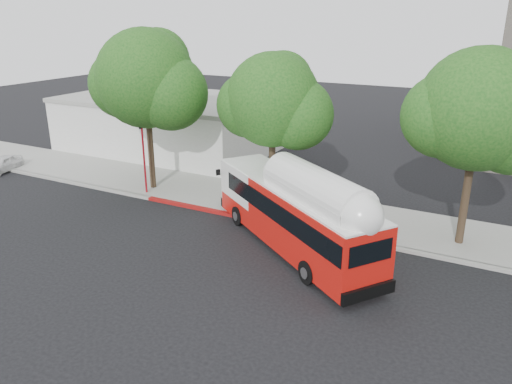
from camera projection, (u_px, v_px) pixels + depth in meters
ground at (234, 254)px, 22.84m from camera, size 120.00×120.00×0.00m
sidewalk at (291, 207)px, 28.24m from camera, size 60.00×5.00×0.15m
curb_strip at (271, 223)px, 26.07m from camera, size 60.00×0.30×0.15m
red_curb_segment at (222, 213)px, 27.37m from camera, size 10.00×0.32×0.16m
street_tree_left at (153, 83)px, 28.97m from camera, size 6.67×5.80×9.74m
street_tree_mid at (280, 104)px, 26.17m from camera, size 5.75×5.00×8.62m
street_tree_right at (489, 115)px, 21.52m from camera, size 6.21×5.40×9.18m
low_commercial_bldg at (169, 123)px, 39.90m from camera, size 16.20×10.20×4.25m
transit_bus at (294, 216)px, 22.85m from camera, size 10.87×8.65×3.53m
parked_car at (2, 164)px, 34.62m from camera, size 3.43×1.97×1.10m
signal_pole at (144, 159)px, 29.69m from camera, size 0.12×0.41×4.34m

